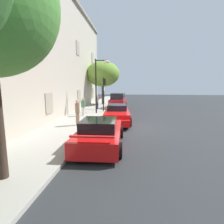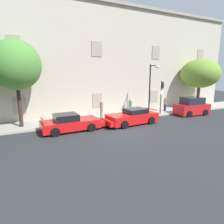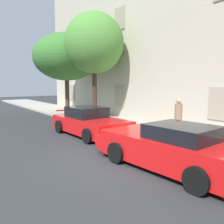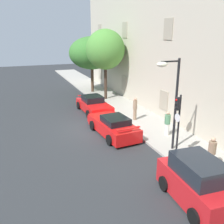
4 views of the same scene
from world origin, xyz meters
name	(u,v)px [view 3 (image 3 of 4)]	position (x,y,z in m)	size (l,w,h in m)	color
ground_plane	(118,162)	(0.00, 0.00, 0.00)	(80.00, 80.00, 0.00)	#2B2D30
sidewalk	(195,142)	(0.00, 4.05, 0.07)	(60.00, 3.49, 0.14)	#A8A399
sportscar_red_lead	(92,123)	(-3.88, 1.34, 0.59)	(4.89, 2.31, 1.36)	red
sportscar_yellow_flank	(166,147)	(1.23, 0.92, 0.61)	(5.10, 2.32, 1.37)	red
tree_near_kerb	(66,57)	(-11.14, 3.45, 4.49)	(5.02, 5.02, 6.14)	#473323
tree_far_end	(94,43)	(-7.51, 3.71, 5.05)	(3.79, 3.79, 6.87)	#38281E
pedestrian_bystander	(178,118)	(-0.48, 3.52, 1.06)	(0.45, 0.45, 1.78)	#8C7259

